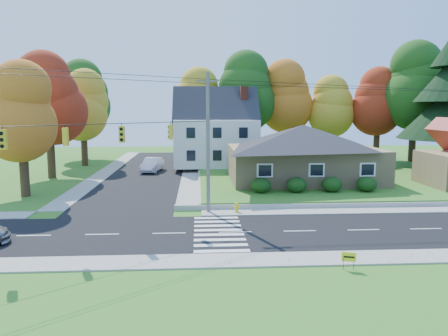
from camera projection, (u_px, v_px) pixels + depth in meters
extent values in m
plane|color=#3D7923|center=(235.00, 232.00, 26.58)|extent=(120.00, 120.00, 0.00)
cube|color=black|center=(235.00, 232.00, 26.58)|extent=(90.00, 8.00, 0.02)
cube|color=black|center=(149.00, 171.00, 51.81)|extent=(8.00, 44.00, 0.02)
cube|color=#9C9A90|center=(229.00, 212.00, 31.52)|extent=(90.00, 2.00, 0.08)
cube|color=#9C9A90|center=(244.00, 260.00, 21.64)|extent=(90.00, 2.00, 0.08)
cube|color=#3D7923|center=(336.00, 174.00, 48.09)|extent=(30.00, 30.00, 0.50)
cube|color=tan|center=(303.00, 164.00, 42.59)|extent=(14.00, 10.00, 3.20)
pyramid|color=#26262B|center=(303.00, 136.00, 42.22)|extent=(14.60, 10.60, 2.20)
cube|color=silver|center=(216.00, 142.00, 53.81)|extent=(10.00, 8.00, 5.60)
pyramid|color=#26262B|center=(216.00, 110.00, 53.26)|extent=(10.40, 8.40, 2.40)
cube|color=brown|center=(244.00, 126.00, 53.75)|extent=(0.90, 0.90, 9.60)
ellipsoid|color=#163A10|center=(261.00, 185.00, 36.30)|extent=(1.70, 1.70, 1.27)
ellipsoid|color=#163A10|center=(296.00, 185.00, 36.48)|extent=(1.70, 1.70, 1.27)
ellipsoid|color=#163A10|center=(332.00, 184.00, 36.66)|extent=(1.70, 1.70, 1.27)
ellipsoid|color=#163A10|center=(367.00, 184.00, 36.84)|extent=(1.70, 1.70, 1.27)
cylinder|color=#666059|center=(208.00, 144.00, 30.95)|extent=(0.26, 0.26, 10.00)
cube|color=#666059|center=(208.00, 81.00, 30.34)|extent=(1.60, 0.12, 0.12)
cube|color=gold|center=(3.00, 140.00, 21.88)|extent=(0.34, 0.26, 1.00)
cube|color=gold|center=(66.00, 137.00, 24.01)|extent=(0.26, 0.34, 1.00)
cube|color=gold|center=(122.00, 134.00, 26.30)|extent=(0.34, 0.26, 1.00)
cube|color=gold|center=(171.00, 132.00, 28.69)|extent=(0.26, 0.34, 1.00)
cylinder|color=black|center=(98.00, 124.00, 25.19)|extent=(13.02, 10.43, 0.04)
cylinder|color=#3F2A19|center=(199.00, 140.00, 59.64)|extent=(0.80, 0.80, 5.40)
sphere|color=gold|center=(199.00, 111.00, 59.10)|extent=(6.72, 6.72, 6.72)
sphere|color=gold|center=(199.00, 98.00, 58.87)|extent=(5.91, 5.91, 5.91)
sphere|color=gold|center=(199.00, 86.00, 58.64)|extent=(5.11, 5.11, 5.11)
cylinder|color=#3F2A19|center=(244.00, 137.00, 58.95)|extent=(0.86, 0.86, 6.30)
sphere|color=#215016|center=(244.00, 103.00, 58.32)|extent=(7.84, 7.84, 7.84)
sphere|color=#215016|center=(244.00, 88.00, 58.05)|extent=(6.90, 6.90, 6.90)
sphere|color=#215016|center=(244.00, 73.00, 57.78)|extent=(5.96, 5.96, 5.96)
cylinder|color=#3F2A19|center=(286.00, 138.00, 60.33)|extent=(0.83, 0.83, 5.85)
sphere|color=#C7661B|center=(287.00, 107.00, 59.75)|extent=(7.28, 7.28, 7.28)
sphere|color=#C7661B|center=(287.00, 93.00, 59.50)|extent=(6.41, 6.41, 6.41)
sphere|color=#C7661B|center=(287.00, 80.00, 59.25)|extent=(5.53, 5.53, 5.53)
cylinder|color=#3F2A19|center=(331.00, 141.00, 59.76)|extent=(0.77, 0.77, 4.95)
sphere|color=gold|center=(332.00, 115.00, 59.27)|extent=(6.16, 6.16, 6.16)
sphere|color=gold|center=(332.00, 103.00, 59.06)|extent=(5.42, 5.42, 5.42)
sphere|color=gold|center=(332.00, 92.00, 58.85)|extent=(4.68, 4.68, 4.68)
cylinder|color=#3F2A19|center=(377.00, 140.00, 59.10)|extent=(0.80, 0.80, 5.40)
sphere|color=maroon|center=(378.00, 111.00, 58.57)|extent=(6.72, 6.72, 6.72)
sphere|color=maroon|center=(379.00, 98.00, 58.34)|extent=(5.91, 5.91, 5.91)
sphere|color=maroon|center=(379.00, 85.00, 58.10)|extent=(5.11, 5.11, 5.11)
cylinder|color=#3F2A19|center=(413.00, 136.00, 57.27)|extent=(0.89, 0.89, 6.75)
sphere|color=#215016|center=(415.00, 98.00, 56.60)|extent=(8.40, 8.40, 8.40)
sphere|color=#215016|center=(416.00, 82.00, 56.31)|extent=(7.39, 7.39, 7.39)
sphere|color=#215016|center=(417.00, 65.00, 56.03)|extent=(6.38, 6.38, 6.38)
cylinder|color=#3F2A19|center=(24.00, 168.00, 37.09)|extent=(0.77, 0.77, 4.95)
sphere|color=#C7661B|center=(21.00, 126.00, 36.59)|extent=(6.16, 6.16, 6.16)
sphere|color=#C7661B|center=(20.00, 107.00, 36.38)|extent=(5.42, 5.42, 5.42)
sphere|color=#C7661B|center=(19.00, 88.00, 36.17)|extent=(4.68, 4.68, 4.68)
cylinder|color=#3F2A19|center=(51.00, 151.00, 46.85)|extent=(0.83, 0.83, 5.85)
sphere|color=maroon|center=(49.00, 111.00, 46.27)|extent=(7.28, 7.28, 7.28)
sphere|color=maroon|center=(48.00, 94.00, 46.02)|extent=(6.41, 6.41, 6.41)
sphere|color=maroon|center=(47.00, 76.00, 45.77)|extent=(5.53, 5.53, 5.53)
cylinder|color=#3F2A19|center=(84.00, 145.00, 56.83)|extent=(0.80, 0.80, 5.40)
sphere|color=gold|center=(83.00, 115.00, 56.29)|extent=(6.72, 6.72, 6.72)
sphere|color=gold|center=(82.00, 102.00, 56.06)|extent=(5.91, 5.91, 5.91)
sphere|color=gold|center=(82.00, 89.00, 55.83)|extent=(5.11, 5.11, 5.11)
cylinder|color=#3F2A19|center=(84.00, 137.00, 64.55)|extent=(0.86, 0.86, 6.30)
sphere|color=#215016|center=(83.00, 106.00, 63.93)|extent=(7.84, 7.84, 7.84)
sphere|color=#215016|center=(82.00, 93.00, 63.66)|extent=(6.90, 6.90, 6.90)
sphere|color=#215016|center=(82.00, 79.00, 63.39)|extent=(5.96, 5.96, 5.96)
imported|color=#BAB8CA|center=(152.00, 165.00, 51.46)|extent=(2.54, 5.22, 1.65)
cylinder|color=#E1C806|center=(237.00, 212.00, 31.50)|extent=(0.35, 0.35, 0.10)
cylinder|color=#E1C806|center=(237.00, 208.00, 31.46)|extent=(0.23, 0.23, 0.53)
sphere|color=#E1C806|center=(237.00, 204.00, 31.42)|extent=(0.25, 0.25, 0.25)
cylinder|color=#E1C806|center=(237.00, 207.00, 31.45)|extent=(0.45, 0.21, 0.12)
cylinder|color=black|center=(344.00, 264.00, 20.45)|extent=(0.02, 0.02, 0.55)
cylinder|color=black|center=(354.00, 264.00, 20.48)|extent=(0.02, 0.02, 0.55)
cube|color=yellow|center=(349.00, 257.00, 20.42)|extent=(0.64, 0.22, 0.44)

